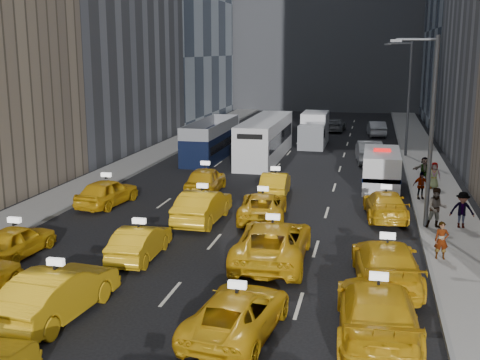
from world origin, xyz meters
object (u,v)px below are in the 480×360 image
object	(u,v)px
city_bus	(265,139)
box_truck	(314,130)
nypd_van	(381,170)
pedestrian_0	(441,240)
double_decker	(211,140)

from	to	relation	value
city_bus	box_truck	size ratio (longest dim) A/B	1.92
nypd_van	city_bus	size ratio (longest dim) A/B	0.48
box_truck	pedestrian_0	size ratio (longest dim) A/B	4.19
nypd_van	double_decker	world-z (taller)	double_decker
double_decker	box_truck	size ratio (longest dim) A/B	1.57
box_truck	pedestrian_0	world-z (taller)	box_truck
pedestrian_0	city_bus	bearing A→B (deg)	113.71
city_bus	box_truck	bearing A→B (deg)	64.42
nypd_van	city_bus	bearing A→B (deg)	144.34
nypd_van	box_truck	xyz separation A→B (m)	(-5.68, 15.67, 0.32)
nypd_van	city_bus	xyz separation A→B (m)	(-8.74, 8.25, 0.46)
box_truck	pedestrian_0	distance (m)	29.99
city_bus	box_truck	distance (m)	8.02
box_truck	nypd_van	bearing A→B (deg)	-72.15
nypd_van	city_bus	world-z (taller)	city_bus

